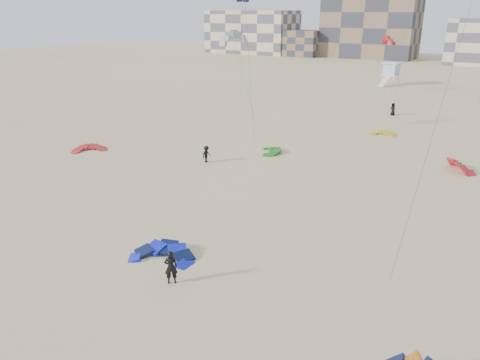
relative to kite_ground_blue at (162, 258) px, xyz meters
The scene contains 15 objects.
ground 2.39m from the kite_ground_blue, 69.75° to the right, with size 320.00×320.00×0.00m, color beige.
kite_ground_blue is the anchor object (origin of this frame).
kite_ground_red 25.36m from the kite_ground_blue, 148.16° to the left, with size 3.32×3.46×0.83m, color red, non-canonical shape.
kite_ground_green 23.43m from the kite_ground_blue, 102.60° to the left, with size 3.04×3.18×0.76m, color #147B1A, non-canonical shape.
kite_ground_red_far 29.65m from the kite_ground_blue, 65.11° to the left, with size 3.25×2.94×1.76m, color red, non-canonical shape.
kite_ground_yellow 36.38m from the kite_ground_blue, 85.63° to the left, with size 2.74×2.84×0.70m, color #D6E213, non-canonical shape.
kitesurfer_main 2.98m from the kite_ground_blue, 39.04° to the right, with size 0.70×0.46×1.93m, color black.
kitesurfer_c 18.79m from the kite_ground_blue, 117.74° to the left, with size 1.04×0.60×1.62m, color black.
kitesurfer_e 47.98m from the kite_ground_blue, 89.09° to the left, with size 0.85×0.56×1.75m, color black.
kite_fly_grey 30.68m from the kite_ground_blue, 113.89° to the left, with size 4.33×5.96×10.95m.
kite_fly_red 65.50m from the kite_ground_blue, 94.67° to the left, with size 5.78×10.41×9.26m.
lifeguard_tower_far 77.27m from the kite_ground_blue, 95.51° to the left, with size 3.48×6.13×4.31m.
condo_west_a 145.45m from the kite_ground_blue, 118.43° to the left, with size 30.00×15.00×14.00m, color beige.
condo_west_b 135.25m from the kite_ground_blue, 102.48° to the left, with size 28.00×14.00×18.00m, color #7B644A.
condo_fill_left 135.09m from the kite_ground_blue, 111.36° to the left, with size 12.00×10.00×8.00m, color #7B644A.
Camera 1 is at (16.01, -16.09, 13.79)m, focal length 35.00 mm.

